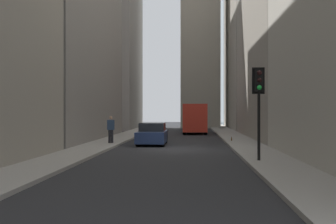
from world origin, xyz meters
TOP-DOWN VIEW (x-y plane):
  - ground_plane at (0.00, 0.00)m, footprint 135.00×135.00m
  - sidewalk_right at (0.00, 4.50)m, footprint 90.00×2.20m
  - sidewalk_left at (0.00, -4.50)m, footprint 90.00×2.20m
  - building_left_far at (30.76, -10.59)m, footprint 19.32×10.50m
  - building_right_far at (29.88, 10.59)m, footprint 13.15×10.50m
  - building_right_midfar at (8.19, 10.60)m, footprint 19.94×10.00m
  - delivery_truck at (18.96, -1.40)m, footprint 6.46×2.25m
  - sedan_navy at (3.48, 1.40)m, footprint 4.30×1.78m
  - traffic_light_foreground at (-7.09, -3.94)m, footprint 0.43×0.52m
  - pedestrian at (3.10, 4.02)m, footprint 0.26×0.44m
  - discarded_bottle at (5.74, -3.86)m, footprint 0.07×0.07m

SIDE VIEW (x-z plane):
  - ground_plane at x=0.00m, z-range 0.00..0.00m
  - sidewalk_right at x=0.00m, z-range 0.00..0.14m
  - sidewalk_left at x=0.00m, z-range 0.00..0.14m
  - discarded_bottle at x=5.74m, z-range 0.11..0.38m
  - sedan_navy at x=3.48m, z-range -0.04..1.37m
  - pedestrian at x=3.10m, z-range 0.22..1.94m
  - delivery_truck at x=18.96m, z-range 0.04..2.88m
  - traffic_light_foreground at x=-7.09m, z-range 1.04..4.88m
  - building_right_midfar at x=8.19m, z-range 0.00..20.86m
  - building_right_far at x=29.88m, z-range 0.01..26.54m
  - building_left_far at x=30.76m, z-range 0.01..28.41m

